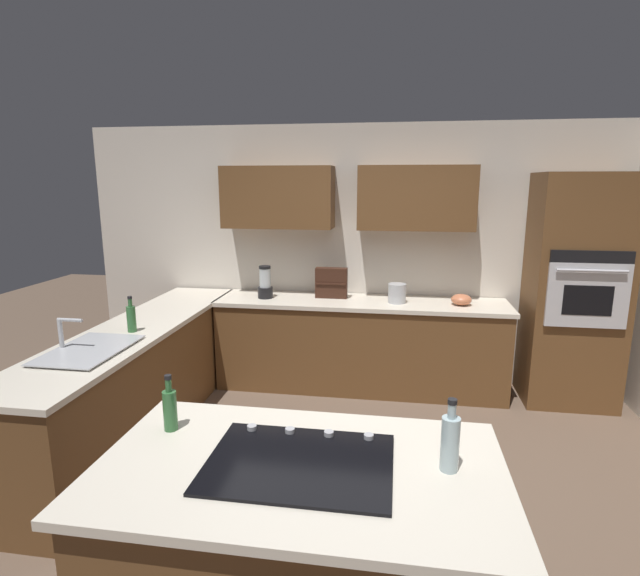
{
  "coord_description": "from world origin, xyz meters",
  "views": [
    {
      "loc": [
        -0.24,
        3.01,
        2.04
      ],
      "look_at": [
        0.39,
        -0.99,
        1.17
      ],
      "focal_mm": 27.94,
      "sensor_mm": 36.0,
      "label": 1
    }
  ],
  "objects_px": {
    "sink_unit": "(88,349)",
    "kettle": "(397,293)",
    "wall_oven": "(575,291)",
    "cooktop": "(300,462)",
    "mixing_bowl": "(461,300)",
    "dish_soap_bottle": "(131,318)",
    "second_bottle": "(450,442)",
    "spice_rack": "(331,283)",
    "oil_bottle": "(170,408)",
    "blender": "(265,284)"
  },
  "relations": [
    {
      "from": "wall_oven",
      "to": "oil_bottle",
      "type": "xyz_separation_m",
      "value": [
        2.63,
        2.72,
        -0.05
      ]
    },
    {
      "from": "blender",
      "to": "oil_bottle",
      "type": "relative_size",
      "value": 1.2
    },
    {
      "from": "spice_rack",
      "to": "oil_bottle",
      "type": "height_order",
      "value": "spice_rack"
    },
    {
      "from": "blender",
      "to": "second_bottle",
      "type": "xyz_separation_m",
      "value": [
        -1.52,
        2.83,
        -0.02
      ]
    },
    {
      "from": "wall_oven",
      "to": "cooktop",
      "type": "xyz_separation_m",
      "value": [
        1.98,
        2.91,
        -0.15
      ]
    },
    {
      "from": "cooktop",
      "to": "spice_rack",
      "type": "bearing_deg",
      "value": -84.82
    },
    {
      "from": "second_bottle",
      "to": "wall_oven",
      "type": "bearing_deg",
      "value": -115.69
    },
    {
      "from": "oil_bottle",
      "to": "wall_oven",
      "type": "bearing_deg",
      "value": -134.02
    },
    {
      "from": "cooktop",
      "to": "blender",
      "type": "xyz_separation_m",
      "value": [
        0.92,
        -2.89,
        0.13
      ]
    },
    {
      "from": "mixing_bowl",
      "to": "spice_rack",
      "type": "bearing_deg",
      "value": -5.1
    },
    {
      "from": "oil_bottle",
      "to": "second_bottle",
      "type": "distance_m",
      "value": 1.26
    },
    {
      "from": "sink_unit",
      "to": "kettle",
      "type": "distance_m",
      "value": 2.72
    },
    {
      "from": "dish_soap_bottle",
      "to": "second_bottle",
      "type": "distance_m",
      "value": 2.73
    },
    {
      "from": "spice_rack",
      "to": "second_bottle",
      "type": "relative_size",
      "value": 1.03
    },
    {
      "from": "second_bottle",
      "to": "spice_rack",
      "type": "bearing_deg",
      "value": -73.48
    },
    {
      "from": "second_bottle",
      "to": "dish_soap_bottle",
      "type": "bearing_deg",
      "value": -34.81
    },
    {
      "from": "cooktop",
      "to": "kettle",
      "type": "distance_m",
      "value": 2.91
    },
    {
      "from": "blender",
      "to": "spice_rack",
      "type": "distance_m",
      "value": 0.66
    },
    {
      "from": "dish_soap_bottle",
      "to": "mixing_bowl",
      "type": "bearing_deg",
      "value": -154.07
    },
    {
      "from": "spice_rack",
      "to": "second_bottle",
      "type": "distance_m",
      "value": 3.07
    },
    {
      "from": "dish_soap_bottle",
      "to": "blender",
      "type": "bearing_deg",
      "value": -119.47
    },
    {
      "from": "sink_unit",
      "to": "mixing_bowl",
      "type": "height_order",
      "value": "sink_unit"
    },
    {
      "from": "blender",
      "to": "oil_bottle",
      "type": "height_order",
      "value": "blender"
    },
    {
      "from": "wall_oven",
      "to": "cooktop",
      "type": "height_order",
      "value": "wall_oven"
    },
    {
      "from": "cooktop",
      "to": "spice_rack",
      "type": "height_order",
      "value": "spice_rack"
    },
    {
      "from": "dish_soap_bottle",
      "to": "oil_bottle",
      "type": "height_order",
      "value": "dish_soap_bottle"
    },
    {
      "from": "sink_unit",
      "to": "kettle",
      "type": "bearing_deg",
      "value": -139.84
    },
    {
      "from": "kettle",
      "to": "dish_soap_bottle",
      "type": "relative_size",
      "value": 0.65
    },
    {
      "from": "blender",
      "to": "mixing_bowl",
      "type": "bearing_deg",
      "value": 180.0
    },
    {
      "from": "mixing_bowl",
      "to": "dish_soap_bottle",
      "type": "height_order",
      "value": "dish_soap_bottle"
    },
    {
      "from": "wall_oven",
      "to": "dish_soap_bottle",
      "type": "relative_size",
      "value": 7.54
    },
    {
      "from": "wall_oven",
      "to": "second_bottle",
      "type": "xyz_separation_m",
      "value": [
        1.38,
        2.86,
        -0.04
      ]
    },
    {
      "from": "mixing_bowl",
      "to": "second_bottle",
      "type": "distance_m",
      "value": 2.86
    },
    {
      "from": "oil_bottle",
      "to": "second_bottle",
      "type": "relative_size",
      "value": 0.88
    },
    {
      "from": "wall_oven",
      "to": "kettle",
      "type": "bearing_deg",
      "value": 0.98
    },
    {
      "from": "oil_bottle",
      "to": "spice_rack",
      "type": "bearing_deg",
      "value": -97.72
    },
    {
      "from": "spice_rack",
      "to": "second_bottle",
      "type": "bearing_deg",
      "value": 106.52
    },
    {
      "from": "sink_unit",
      "to": "oil_bottle",
      "type": "distance_m",
      "value": 1.41
    },
    {
      "from": "wall_oven",
      "to": "cooktop",
      "type": "relative_size",
      "value": 2.79
    },
    {
      "from": "second_bottle",
      "to": "oil_bottle",
      "type": "bearing_deg",
      "value": -6.37
    },
    {
      "from": "mixing_bowl",
      "to": "kettle",
      "type": "height_order",
      "value": "kettle"
    },
    {
      "from": "oil_bottle",
      "to": "cooktop",
      "type": "bearing_deg",
      "value": 163.67
    },
    {
      "from": "spice_rack",
      "to": "kettle",
      "type": "xyz_separation_m",
      "value": [
        -0.65,
        0.11,
        -0.06
      ]
    },
    {
      "from": "wall_oven",
      "to": "dish_soap_bottle",
      "type": "distance_m",
      "value": 3.85
    },
    {
      "from": "cooktop",
      "to": "mixing_bowl",
      "type": "bearing_deg",
      "value": -108.73
    },
    {
      "from": "blender",
      "to": "mixing_bowl",
      "type": "height_order",
      "value": "blender"
    },
    {
      "from": "wall_oven",
      "to": "sink_unit",
      "type": "distance_m",
      "value": 4.09
    },
    {
      "from": "mixing_bowl",
      "to": "oil_bottle",
      "type": "height_order",
      "value": "oil_bottle"
    },
    {
      "from": "kettle",
      "to": "oil_bottle",
      "type": "xyz_separation_m",
      "value": [
        1.03,
        2.69,
        0.01
      ]
    },
    {
      "from": "kettle",
      "to": "cooktop",
      "type": "bearing_deg",
      "value": 82.53
    }
  ]
}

